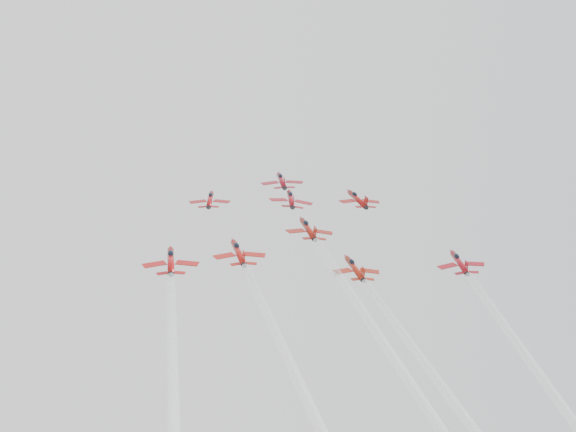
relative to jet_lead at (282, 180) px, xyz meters
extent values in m
cylinder|color=maroon|center=(0.00, -0.33, -0.31)|extent=(1.19, 9.65, 7.03)
cone|color=maroon|center=(0.00, 5.15, 3.37)|extent=(1.19, 2.64, 2.32)
cone|color=black|center=(0.00, -5.36, -3.70)|extent=(1.19, 1.74, 1.71)
ellipsoid|color=black|center=(0.00, 1.44, 1.53)|extent=(1.08, 2.52, 2.14)
cube|color=maroon|center=(-2.92, -1.02, -0.84)|extent=(4.43, 2.87, 1.18)
cube|color=maroon|center=(2.92, -1.02, -0.84)|extent=(4.43, 2.87, 1.18)
cube|color=maroon|center=(0.00, -5.00, -1.89)|extent=(0.13, 2.83, 2.88)
cube|color=maroon|center=(-1.52, -4.46, -3.09)|extent=(2.13, 1.42, 0.68)
cube|color=maroon|center=(1.52, -4.46, -3.09)|extent=(2.13, 1.42, 0.68)
cylinder|color=maroon|center=(-17.51, -13.74, -9.33)|extent=(1.04, 8.41, 6.13)
cone|color=maroon|center=(-17.51, -8.96, -6.12)|extent=(1.04, 2.30, 2.02)
cone|color=black|center=(-17.51, -18.12, -12.28)|extent=(1.04, 1.52, 1.49)
ellipsoid|color=black|center=(-17.51, -12.20, -7.73)|extent=(0.94, 2.20, 1.86)
cube|color=maroon|center=(-20.05, -14.34, -9.79)|extent=(3.86, 2.50, 1.03)
cube|color=maroon|center=(-14.96, -14.34, -9.79)|extent=(3.86, 2.50, 1.03)
cube|color=maroon|center=(-17.51, -17.81, -10.71)|extent=(0.11, 2.46, 2.51)
cube|color=maroon|center=(-18.83, -17.34, -11.75)|extent=(1.85, 1.24, 0.59)
cube|color=maroon|center=(-16.19, -17.34, -11.75)|extent=(1.85, 1.24, 0.59)
cylinder|color=maroon|center=(0.47, -11.68, -7.94)|extent=(1.15, 9.28, 6.76)
cone|color=maroon|center=(0.47, -6.41, -4.40)|extent=(1.15, 2.54, 2.23)
cone|color=black|center=(0.47, -16.51, -11.20)|extent=(1.15, 1.68, 1.65)
ellipsoid|color=black|center=(0.47, -9.98, -6.18)|extent=(1.04, 2.42, 2.06)
cube|color=maroon|center=(-2.34, -12.34, -8.45)|extent=(4.26, 2.76, 1.13)
cube|color=maroon|center=(3.28, -12.34, -8.45)|extent=(4.26, 2.76, 1.13)
cube|color=maroon|center=(0.47, -16.17, -9.46)|extent=(0.12, 2.72, 2.77)
cube|color=maroon|center=(-0.99, -15.65, -10.62)|extent=(2.05, 1.36, 0.65)
cube|color=maroon|center=(1.93, -15.65, -10.62)|extent=(2.05, 1.36, 0.65)
cylinder|color=maroon|center=(16.17, -10.17, -6.93)|extent=(1.14, 9.22, 6.72)
cone|color=maroon|center=(16.17, -4.93, -3.41)|extent=(1.14, 2.52, 2.21)
cone|color=black|center=(16.17, -14.98, -10.16)|extent=(1.14, 1.67, 1.64)
ellipsoid|color=black|center=(16.17, -8.48, -5.18)|extent=(1.03, 2.41, 2.04)
cube|color=maroon|center=(13.38, -10.83, -7.44)|extent=(4.23, 2.74, 1.12)
cube|color=maroon|center=(18.96, -10.83, -7.44)|extent=(4.23, 2.74, 1.12)
cube|color=maroon|center=(16.17, -14.64, -8.44)|extent=(0.12, 2.70, 2.76)
cube|color=maroon|center=(14.72, -14.12, -9.59)|extent=(2.03, 1.36, 0.65)
cube|color=maroon|center=(17.62, -14.12, -9.59)|extent=(2.03, 1.36, 0.65)
cylinder|color=maroon|center=(1.63, -26.93, -18.20)|extent=(1.13, 9.14, 6.66)
cone|color=maroon|center=(1.63, -21.74, -14.71)|extent=(1.13, 2.50, 2.20)
cone|color=black|center=(1.63, -31.70, -21.41)|extent=(1.13, 1.65, 1.62)
ellipsoid|color=black|center=(1.63, -25.26, -16.46)|extent=(1.03, 2.39, 2.03)
cube|color=maroon|center=(-1.14, -27.58, -18.70)|extent=(4.20, 2.72, 1.12)
cube|color=maroon|center=(4.40, -27.58, -18.70)|extent=(4.20, 2.72, 1.12)
cube|color=maroon|center=(1.63, -31.36, -19.70)|extent=(0.12, 2.68, 2.73)
cube|color=maroon|center=(0.19, -30.85, -20.84)|extent=(2.02, 1.34, 0.64)
cube|color=maroon|center=(3.06, -30.85, -20.84)|extent=(2.02, 1.34, 0.64)
cylinder|color=white|center=(1.63, -70.35, -47.40)|extent=(1.44, 77.41, 52.71)
cylinder|color=#B01011|center=(-24.94, -41.46, -27.97)|extent=(1.13, 9.13, 6.65)
cone|color=#B01011|center=(-24.94, -36.28, -24.49)|extent=(1.13, 2.50, 2.19)
cone|color=black|center=(-24.94, -46.22, -31.17)|extent=(1.13, 1.65, 1.62)
ellipsoid|color=black|center=(-24.94, -39.79, -26.23)|extent=(1.02, 2.38, 2.02)
cube|color=#B01011|center=(-27.71, -42.11, -28.47)|extent=(4.19, 2.71, 1.11)
cube|color=#B01011|center=(-22.17, -42.11, -28.47)|extent=(4.19, 2.71, 1.11)
cube|color=#B01011|center=(-24.94, -45.88, -29.47)|extent=(0.12, 2.67, 2.73)
cube|color=#B01011|center=(-26.37, -45.37, -30.60)|extent=(2.01, 1.34, 0.64)
cube|color=#B01011|center=(-23.51, -45.37, -30.60)|extent=(2.01, 1.34, 0.64)
cylinder|color=#B01510|center=(-13.04, -37.71, -25.45)|extent=(1.12, 9.03, 6.58)
cone|color=#B01510|center=(-13.04, -32.58, -22.00)|extent=(1.12, 2.47, 2.17)
cone|color=black|center=(-13.04, -42.42, -28.62)|extent=(1.12, 1.63, 1.60)
ellipsoid|color=black|center=(-13.04, -36.06, -23.73)|extent=(1.01, 2.36, 2.00)
cube|color=#B01510|center=(-15.77, -38.36, -25.95)|extent=(4.15, 2.68, 1.10)
cube|color=#B01510|center=(-10.30, -38.36, -25.95)|extent=(4.15, 2.68, 1.10)
cube|color=#B01510|center=(-13.04, -42.09, -26.93)|extent=(0.12, 2.65, 2.70)
cube|color=#B01510|center=(-14.45, -41.58, -28.06)|extent=(1.99, 1.33, 0.63)
cube|color=#B01510|center=(-11.62, -41.58, -28.06)|extent=(1.99, 1.33, 0.63)
cylinder|color=#9A1E0E|center=(7.13, -42.41, -28.61)|extent=(1.00, 8.06, 5.87)
cone|color=#9A1E0E|center=(7.13, -37.83, -25.53)|extent=(1.00, 2.21, 1.94)
cone|color=black|center=(7.13, -46.61, -31.44)|extent=(1.00, 1.46, 1.43)
ellipsoid|color=black|center=(7.13, -40.94, -27.08)|extent=(0.90, 2.11, 1.79)
cube|color=#9A1E0E|center=(4.69, -42.99, -29.05)|extent=(3.70, 2.40, 0.98)
cube|color=#9A1E0E|center=(9.58, -42.99, -29.05)|extent=(3.70, 2.40, 0.98)
cube|color=#9A1E0E|center=(7.13, -46.32, -29.93)|extent=(0.11, 2.36, 2.41)
cube|color=#9A1E0E|center=(5.87, -45.86, -30.94)|extent=(1.78, 1.19, 0.56)
cube|color=#9A1E0E|center=(8.40, -45.86, -30.94)|extent=(1.78, 1.19, 0.56)
cylinder|color=maroon|center=(27.88, -39.15, -26.42)|extent=(1.03, 8.32, 6.06)
cone|color=maroon|center=(27.88, -34.43, -23.24)|extent=(1.03, 2.28, 2.00)
cone|color=black|center=(27.88, -43.49, -29.34)|extent=(1.03, 1.50, 1.48)
ellipsoid|color=black|center=(27.88, -37.63, -24.84)|extent=(0.93, 2.17, 1.84)
cube|color=maroon|center=(25.36, -39.75, -26.88)|extent=(3.82, 2.47, 1.01)
cube|color=maroon|center=(30.40, -39.75, -26.88)|extent=(3.82, 2.47, 1.01)
cube|color=maroon|center=(27.88, -43.19, -27.78)|extent=(0.11, 2.44, 2.49)
cube|color=maroon|center=(26.57, -42.72, -28.82)|extent=(1.83, 1.22, 0.58)
cube|color=maroon|center=(29.19, -42.72, -28.82)|extent=(1.83, 1.22, 0.58)
camera|label=1|loc=(-23.17, -164.53, -50.09)|focal=45.00mm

